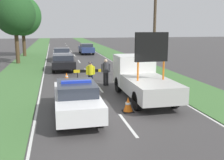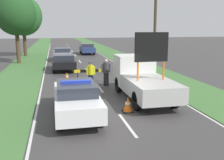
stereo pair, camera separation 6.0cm
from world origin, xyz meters
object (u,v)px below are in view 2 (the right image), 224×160
object	(u,v)px
roadside_tree_near_right	(16,14)
road_barrier	(92,72)
queued_car_sedan_black	(64,62)
work_truck	(141,78)
pedestrian_civilian	(106,70)
police_car	(76,98)
traffic_cone_near_police	(67,77)
roadside_tree_near_left	(23,16)
utility_pole	(155,25)
queued_car_sedan_silver	(62,54)
traffic_cone_centre_front	(128,104)
police_officer	(91,72)
queued_car_hatch_blue	(87,49)

from	to	relation	value
roadside_tree_near_right	road_barrier	bearing A→B (deg)	-61.41
road_barrier	queued_car_sedan_black	size ratio (longest dim) A/B	0.57
work_truck	pedestrian_civilian	size ratio (longest dim) A/B	3.23
police_car	traffic_cone_near_police	xyz separation A→B (m)	(-0.06, 7.47, -0.47)
police_car	road_barrier	distance (m)	6.65
roadside_tree_near_left	utility_pole	distance (m)	21.15
traffic_cone_near_police	queued_car_sedan_silver	distance (m)	12.09
traffic_cone_centre_front	utility_pole	bearing A→B (deg)	60.36
police_officer	roadside_tree_near_right	bearing A→B (deg)	-53.34
traffic_cone_centre_front	queued_car_hatch_blue	bearing A→B (deg)	87.04
queued_car_hatch_blue	roadside_tree_near_right	xyz separation A→B (m)	(-8.17, -8.21, 4.25)
police_car	pedestrian_civilian	world-z (taller)	pedestrian_civilian
pedestrian_civilian	traffic_cone_near_police	xyz separation A→B (m)	(-2.44, 1.91, -0.71)
road_barrier	roadside_tree_near_left	world-z (taller)	roadside_tree_near_left
police_officer	traffic_cone_centre_front	xyz separation A→B (m)	(0.95, -5.31, -0.61)
pedestrian_civilian	queued_car_hatch_blue	size ratio (longest dim) A/B	0.39
queued_car_hatch_blue	utility_pole	world-z (taller)	utility_pole
work_truck	queued_car_sedan_silver	world-z (taller)	work_truck
police_car	pedestrian_civilian	distance (m)	6.06
police_officer	roadside_tree_near_right	distance (m)	14.32
pedestrian_civilian	traffic_cone_centre_front	xyz separation A→B (m)	(-0.08, -5.54, -0.68)
queued_car_sedan_black	utility_pole	bearing A→B (deg)	137.70
traffic_cone_centre_front	queued_car_hatch_blue	xyz separation A→B (m)	(1.34, 25.93, 0.43)
roadside_tree_near_left	roadside_tree_near_right	bearing A→B (deg)	-89.65
queued_car_sedan_silver	roadside_tree_near_right	bearing A→B (deg)	21.83
pedestrian_civilian	roadside_tree_near_left	size ratio (longest dim) A/B	0.23
pedestrian_civilian	roadside_tree_near_right	distance (m)	14.57
utility_pole	pedestrian_civilian	bearing A→B (deg)	-162.96
road_barrier	roadside_tree_near_right	xyz separation A→B (m)	(-6.15, 11.29, 4.24)
traffic_cone_near_police	police_officer	bearing A→B (deg)	-56.69
queued_car_sedan_silver	roadside_tree_near_left	xyz separation A→B (m)	(-4.58, 5.36, 4.36)
roadside_tree_near_left	pedestrian_civilian	bearing A→B (deg)	-70.22
queued_car_sedan_silver	traffic_cone_near_police	bearing A→B (deg)	89.71
queued_car_sedan_black	roadside_tree_near_left	xyz separation A→B (m)	(-4.47, 12.56, 4.34)
police_car	queued_car_hatch_blue	size ratio (longest dim) A/B	1.11
traffic_cone_near_police	roadside_tree_near_left	distance (m)	18.64
police_car	queued_car_hatch_blue	distance (m)	26.20
police_car	work_truck	xyz separation A→B (m)	(3.68, 2.26, 0.29)
queued_car_hatch_blue	roadside_tree_near_right	distance (m)	12.34
work_truck	road_barrier	distance (m)	4.68
queued_car_hatch_blue	roadside_tree_near_left	xyz separation A→B (m)	(-8.22, -1.04, 4.34)
traffic_cone_near_police	traffic_cone_centre_front	size ratio (longest dim) A/B	0.91
police_officer	queued_car_sedan_black	bearing A→B (deg)	-67.02
traffic_cone_near_police	queued_car_sedan_black	xyz separation A→B (m)	(-0.04, 4.88, 0.45)
police_car	roadside_tree_near_right	world-z (taller)	roadside_tree_near_right
traffic_cone_near_police	queued_car_sedan_black	distance (m)	4.90
road_barrier	police_officer	size ratio (longest dim) A/B	1.57
police_car	police_officer	bearing A→B (deg)	78.11
police_car	traffic_cone_centre_front	size ratio (longest dim) A/B	7.24
police_officer	pedestrian_civilian	size ratio (longest dim) A/B	0.92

